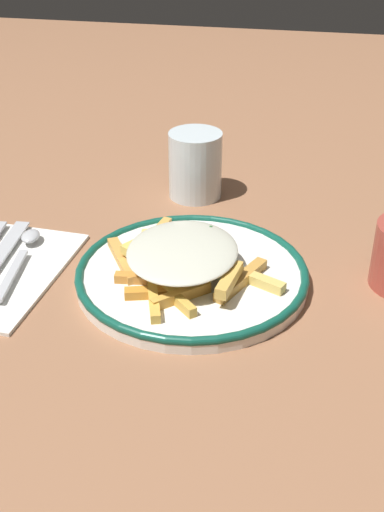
{
  "coord_description": "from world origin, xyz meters",
  "views": [
    {
      "loc": [
        0.13,
        -0.62,
        0.42
      ],
      "look_at": [
        0.0,
        0.0,
        0.03
      ],
      "focal_mm": 46.68,
      "sensor_mm": 36.0,
      "label": 1
    }
  ],
  "objects_px": {
    "spoon": "(23,251)",
    "water_glass": "(195,165)",
    "fries_heap": "(180,258)",
    "plate": "(192,274)"
  },
  "relations": [
    {
      "from": "fries_heap",
      "to": "water_glass",
      "type": "relative_size",
      "value": 2.35
    },
    {
      "from": "plate",
      "to": "spoon",
      "type": "xyz_separation_m",
      "value": [
        -0.21,
        0.01,
        0.0
      ]
    },
    {
      "from": "spoon",
      "to": "plate",
      "type": "bearing_deg",
      "value": -1.75
    },
    {
      "from": "plate",
      "to": "spoon",
      "type": "bearing_deg",
      "value": 178.25
    },
    {
      "from": "spoon",
      "to": "water_glass",
      "type": "xyz_separation_m",
      "value": [
        0.17,
        0.22,
        0.03
      ]
    },
    {
      "from": "plate",
      "to": "water_glass",
      "type": "xyz_separation_m",
      "value": [
        -0.04,
        0.22,
        0.04
      ]
    },
    {
      "from": "fries_heap",
      "to": "spoon",
      "type": "bearing_deg",
      "value": 175.41
    },
    {
      "from": "plate",
      "to": "fries_heap",
      "type": "bearing_deg",
      "value": -140.96
    },
    {
      "from": "plate",
      "to": "water_glass",
      "type": "relative_size",
      "value": 2.83
    },
    {
      "from": "fries_heap",
      "to": "plate",
      "type": "bearing_deg",
      "value": 39.04
    }
  ]
}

